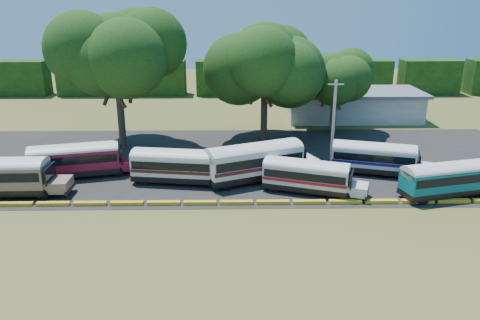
{
  "coord_description": "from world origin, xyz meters",
  "views": [
    {
      "loc": [
        1.2,
        -34.2,
        15.97
      ],
      "look_at": [
        1.88,
        6.0,
        2.13
      ],
      "focal_mm": 35.0,
      "sensor_mm": 36.0,
      "label": 1
    }
  ],
  "objects_px": {
    "bus_red": "(77,158)",
    "bus_cream_west": "(178,164)",
    "bus_teal": "(448,178)",
    "bus_white_red": "(308,175)",
    "tree_west": "(115,51)"
  },
  "relations": [
    {
      "from": "bus_white_red",
      "to": "bus_red",
      "type": "bearing_deg",
      "value": -171.79
    },
    {
      "from": "bus_red",
      "to": "bus_cream_west",
      "type": "height_order",
      "value": "bus_red"
    },
    {
      "from": "bus_white_red",
      "to": "bus_teal",
      "type": "height_order",
      "value": "bus_teal"
    },
    {
      "from": "bus_teal",
      "to": "bus_cream_west",
      "type": "bearing_deg",
      "value": 157.42
    },
    {
      "from": "bus_red",
      "to": "bus_white_red",
      "type": "distance_m",
      "value": 21.56
    },
    {
      "from": "bus_red",
      "to": "bus_teal",
      "type": "distance_m",
      "value": 33.19
    },
    {
      "from": "tree_west",
      "to": "bus_white_red",
      "type": "bearing_deg",
      "value": -35.48
    },
    {
      "from": "bus_red",
      "to": "bus_cream_west",
      "type": "bearing_deg",
      "value": -23.94
    },
    {
      "from": "bus_cream_west",
      "to": "tree_west",
      "type": "bearing_deg",
      "value": 132.25
    },
    {
      "from": "bus_cream_west",
      "to": "bus_teal",
      "type": "height_order",
      "value": "bus_cream_west"
    },
    {
      "from": "bus_cream_west",
      "to": "bus_white_red",
      "type": "bearing_deg",
      "value": -4.04
    },
    {
      "from": "bus_red",
      "to": "bus_white_red",
      "type": "bearing_deg",
      "value": -25.09
    },
    {
      "from": "bus_white_red",
      "to": "tree_west",
      "type": "relative_size",
      "value": 0.62
    },
    {
      "from": "bus_red",
      "to": "bus_teal",
      "type": "bearing_deg",
      "value": -23.09
    },
    {
      "from": "bus_cream_west",
      "to": "bus_teal",
      "type": "bearing_deg",
      "value": -0.73
    }
  ]
}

